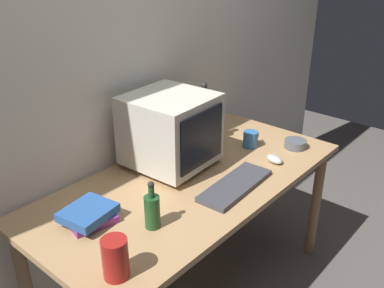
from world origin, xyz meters
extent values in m
cube|color=silver|center=(0.00, 0.44, 1.25)|extent=(4.00, 0.08, 2.50)
cube|color=tan|center=(0.00, 0.00, 0.72)|extent=(1.61, 0.77, 0.03)
cylinder|color=olive|center=(0.74, -0.32, 0.35)|extent=(0.06, 0.06, 0.71)
cylinder|color=olive|center=(0.74, 0.32, 0.35)|extent=(0.06, 0.06, 0.71)
cube|color=beige|center=(0.03, 0.17, 0.75)|extent=(0.29, 0.26, 0.03)
cube|color=beige|center=(0.03, 0.17, 0.94)|extent=(0.40, 0.40, 0.34)
cube|color=black|center=(0.04, -0.03, 0.94)|extent=(0.31, 0.03, 0.27)
cube|color=#3F3F47|center=(0.06, -0.21, 0.75)|extent=(0.43, 0.17, 0.02)
ellipsoid|color=beige|center=(0.40, -0.21, 0.75)|extent=(0.09, 0.11, 0.04)
cylinder|color=#1E4C23|center=(0.35, 0.22, 0.85)|extent=(0.08, 0.08, 0.24)
cylinder|color=#1E4C23|center=(0.35, 0.22, 1.02)|extent=(0.03, 0.03, 0.08)
sphere|color=#262626|center=(0.35, 0.22, 1.07)|extent=(0.03, 0.03, 0.03)
cylinder|color=#1E4C23|center=(-0.39, -0.13, 0.80)|extent=(0.06, 0.06, 0.14)
cylinder|color=#1E4C23|center=(-0.39, -0.13, 0.90)|extent=(0.02, 0.02, 0.05)
sphere|color=#262626|center=(-0.39, -0.13, 0.93)|extent=(0.03, 0.03, 0.03)
cube|color=#843893|center=(-0.53, 0.07, 0.75)|extent=(0.21, 0.18, 0.03)
cube|color=#28569E|center=(-0.54, 0.08, 0.78)|extent=(0.22, 0.20, 0.04)
cylinder|color=#3370B2|center=(0.47, -0.02, 0.78)|extent=(0.08, 0.08, 0.09)
torus|color=#3370B2|center=(0.52, -0.02, 0.78)|extent=(0.06, 0.01, 0.06)
cylinder|color=#595B66|center=(0.62, -0.21, 0.76)|extent=(0.12, 0.12, 0.04)
cylinder|color=#A51E19|center=(-0.67, -0.24, 0.81)|extent=(0.09, 0.09, 0.15)
camera|label=1|loc=(-1.35, -1.17, 1.77)|focal=40.22mm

